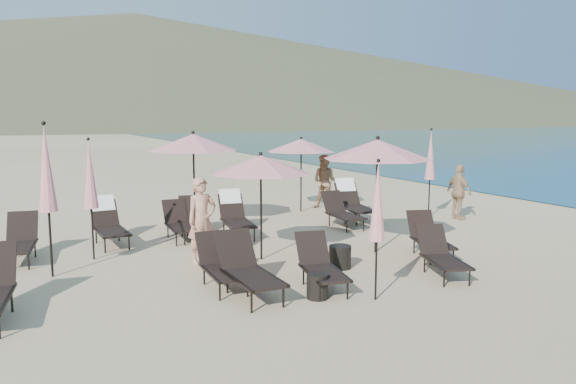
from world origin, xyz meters
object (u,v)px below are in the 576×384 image
lounger_2 (248,268)px  lounger_8 (193,220)px  lounger_10 (342,211)px  lounger_12 (108,222)px  umbrella_open_3 (301,145)px  side_table_1 (340,257)px  beachgoer_b (325,182)px  lounger_4 (441,254)px  beachgoer_c (459,192)px  lounger_11 (353,201)px  beachgoer_a (202,220)px  umbrella_closed_0 (378,203)px  lounger_5 (429,237)px  lounger_9 (235,214)px  lounger_3 (320,265)px  umbrella_open_1 (378,150)px  lounger_6 (19,240)px  side_table_0 (317,286)px  umbrella_closed_1 (431,155)px  umbrella_closed_2 (90,175)px  lounger_7 (180,222)px  umbrella_open_0 (261,165)px  lounger_1 (221,264)px  umbrella_open_2 (193,142)px  umbrella_closed_3 (46,170)px

lounger_2 → lounger_8: 4.57m
lounger_10 → lounger_12: (-5.77, 0.79, 0.09)m
umbrella_open_3 → side_table_1: size_ratio=5.11×
beachgoer_b → lounger_4: bearing=-58.6°
lounger_8 → beachgoer_c: bearing=4.5°
lounger_11 → beachgoer_a: (-5.21, -2.48, 0.33)m
lounger_8 → umbrella_closed_0: umbrella_closed_0 is taller
lounger_5 → lounger_9: bearing=147.0°
lounger_8 → umbrella_open_3: size_ratio=0.76×
lounger_3 → beachgoer_b: bearing=71.2°
umbrella_open_1 → beachgoer_c: bearing=25.3°
lounger_6 → lounger_12: 2.01m
lounger_9 → side_table_0: size_ratio=4.34×
umbrella_closed_1 → umbrella_closed_2: size_ratio=1.02×
lounger_7 → umbrella_closed_0: bearing=-71.2°
lounger_7 → lounger_11: (5.01, 0.19, 0.12)m
lounger_10 → umbrella_open_3: 3.01m
lounger_2 → lounger_8: bearing=84.3°
side_table_1 → beachgoer_a: 2.81m
umbrella_closed_2 → umbrella_open_0: bearing=-26.8°
lounger_2 → lounger_3: bearing=-7.7°
lounger_11 → beachgoer_c: 2.97m
lounger_1 → lounger_10: (4.60, 3.41, 0.01)m
lounger_9 → side_table_0: bearing=-87.7°
lounger_12 → beachgoer_a: beachgoer_a is taller
lounger_7 → umbrella_open_2: bearing=59.2°
umbrella_open_1 → beachgoer_b: bearing=70.5°
umbrella_closed_1 → beachgoer_b: size_ratio=1.51×
beachgoer_c → lounger_8: bearing=83.9°
lounger_3 → lounger_5: bearing=27.7°
umbrella_open_2 → beachgoer_b: umbrella_open_2 is taller
lounger_10 → side_table_0: bearing=-122.2°
lounger_3 → lounger_12: lounger_12 is taller
lounger_6 → side_table_1: 6.43m
lounger_4 → umbrella_open_3: bearing=102.1°
umbrella_closed_1 → lounger_9: bearing=176.9°
lounger_6 → umbrella_closed_1: (10.60, 0.04, 1.35)m
umbrella_closed_0 → lounger_6: bearing=133.9°
umbrella_open_1 → side_table_0: bearing=-141.6°
lounger_7 → lounger_11: lounger_11 is taller
umbrella_closed_1 → umbrella_closed_2: 9.28m
umbrella_open_3 → beachgoer_a: (-4.54, -4.30, -1.15)m
lounger_7 → lounger_8: (0.33, -0.01, 0.03)m
lounger_3 → umbrella_closed_0: bearing=-51.3°
lounger_7 → lounger_1: bearing=-92.5°
lounger_11 → umbrella_closed_0: bearing=-109.3°
side_table_1 → beachgoer_c: size_ratio=0.28×
umbrella_open_2 → beachgoer_a: size_ratio=1.47×
umbrella_closed_0 → beachgoer_c: size_ratio=1.45×
lounger_3 → umbrella_closed_3: size_ratio=0.56×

